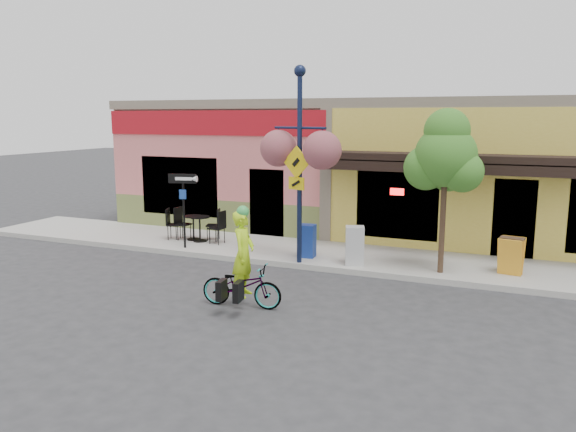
{
  "coord_description": "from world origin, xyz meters",
  "views": [
    {
      "loc": [
        4.51,
        -12.77,
        3.96
      ],
      "look_at": [
        -1.04,
        0.5,
        1.4
      ],
      "focal_mm": 35.0,
      "sensor_mm": 36.0,
      "label": 1
    }
  ],
  "objects_px": {
    "lamp_post": "(300,166)",
    "newspaper_box_blue": "(308,241)",
    "cyclist_rider": "(244,265)",
    "street_tree": "(444,191)",
    "building": "(388,164)",
    "newspaper_box_grey": "(355,246)",
    "bicycle": "(242,286)",
    "one_way_sign": "(184,211)"
  },
  "relations": [
    {
      "from": "bicycle",
      "to": "lamp_post",
      "type": "xyz_separation_m",
      "value": [
        -0.03,
        3.36,
        2.24
      ]
    },
    {
      "from": "building",
      "to": "street_tree",
      "type": "distance_m",
      "value": 7.0
    },
    {
      "from": "building",
      "to": "newspaper_box_blue",
      "type": "xyz_separation_m",
      "value": [
        -0.78,
        -6.24,
        -1.65
      ]
    },
    {
      "from": "one_way_sign",
      "to": "street_tree",
      "type": "relative_size",
      "value": 0.54
    },
    {
      "from": "lamp_post",
      "to": "cyclist_rider",
      "type": "bearing_deg",
      "value": -72.69
    },
    {
      "from": "building",
      "to": "newspaper_box_blue",
      "type": "bearing_deg",
      "value": -97.09
    },
    {
      "from": "cyclist_rider",
      "to": "newspaper_box_blue",
      "type": "bearing_deg",
      "value": -5.31
    },
    {
      "from": "lamp_post",
      "to": "newspaper_box_blue",
      "type": "distance_m",
      "value": 2.18
    },
    {
      "from": "cyclist_rider",
      "to": "street_tree",
      "type": "xyz_separation_m",
      "value": [
        3.51,
        3.8,
        1.28
      ]
    },
    {
      "from": "bicycle",
      "to": "street_tree",
      "type": "height_order",
      "value": "street_tree"
    },
    {
      "from": "street_tree",
      "to": "newspaper_box_blue",
      "type": "bearing_deg",
      "value": 177.28
    },
    {
      "from": "cyclist_rider",
      "to": "street_tree",
      "type": "bearing_deg",
      "value": -49.14
    },
    {
      "from": "building",
      "to": "lamp_post",
      "type": "relative_size",
      "value": 3.57
    },
    {
      "from": "lamp_post",
      "to": "newspaper_box_grey",
      "type": "bearing_deg",
      "value": 29.18
    },
    {
      "from": "building",
      "to": "lamp_post",
      "type": "xyz_separation_m",
      "value": [
        -0.78,
        -6.85,
        0.45
      ]
    },
    {
      "from": "one_way_sign",
      "to": "newspaper_box_grey",
      "type": "bearing_deg",
      "value": -12.39
    },
    {
      "from": "newspaper_box_blue",
      "to": "street_tree",
      "type": "height_order",
      "value": "street_tree"
    },
    {
      "from": "cyclist_rider",
      "to": "street_tree",
      "type": "relative_size",
      "value": 0.45
    },
    {
      "from": "building",
      "to": "one_way_sign",
      "type": "distance_m",
      "value": 8.05
    },
    {
      "from": "bicycle",
      "to": "one_way_sign",
      "type": "distance_m",
      "value": 5.26
    },
    {
      "from": "building",
      "to": "one_way_sign",
      "type": "bearing_deg",
      "value": -124.26
    },
    {
      "from": "street_tree",
      "to": "cyclist_rider",
      "type": "bearing_deg",
      "value": -132.74
    },
    {
      "from": "newspaper_box_grey",
      "to": "newspaper_box_blue",
      "type": "bearing_deg",
      "value": 151.08
    },
    {
      "from": "newspaper_box_blue",
      "to": "street_tree",
      "type": "relative_size",
      "value": 0.22
    },
    {
      "from": "newspaper_box_grey",
      "to": "street_tree",
      "type": "relative_size",
      "value": 0.25
    },
    {
      "from": "cyclist_rider",
      "to": "street_tree",
      "type": "height_order",
      "value": "street_tree"
    },
    {
      "from": "bicycle",
      "to": "street_tree",
      "type": "bearing_deg",
      "value": -49.54
    },
    {
      "from": "cyclist_rider",
      "to": "lamp_post",
      "type": "bearing_deg",
      "value": -5.06
    },
    {
      "from": "bicycle",
      "to": "street_tree",
      "type": "relative_size",
      "value": 0.43
    },
    {
      "from": "cyclist_rider",
      "to": "newspaper_box_blue",
      "type": "distance_m",
      "value": 3.98
    },
    {
      "from": "bicycle",
      "to": "cyclist_rider",
      "type": "xyz_separation_m",
      "value": [
        0.05,
        0.0,
        0.44
      ]
    },
    {
      "from": "lamp_post",
      "to": "newspaper_box_blue",
      "type": "relative_size",
      "value": 5.64
    },
    {
      "from": "bicycle",
      "to": "one_way_sign",
      "type": "height_order",
      "value": "one_way_sign"
    },
    {
      "from": "newspaper_box_blue",
      "to": "newspaper_box_grey",
      "type": "bearing_deg",
      "value": -14.45
    },
    {
      "from": "cyclist_rider",
      "to": "lamp_post",
      "type": "distance_m",
      "value": 3.81
    },
    {
      "from": "one_way_sign",
      "to": "street_tree",
      "type": "distance_m",
      "value": 7.36
    },
    {
      "from": "street_tree",
      "to": "one_way_sign",
      "type": "bearing_deg",
      "value": -178.52
    },
    {
      "from": "newspaper_box_grey",
      "to": "lamp_post",
      "type": "bearing_deg",
      "value": 175.31
    },
    {
      "from": "lamp_post",
      "to": "street_tree",
      "type": "height_order",
      "value": "lamp_post"
    },
    {
      "from": "building",
      "to": "one_way_sign",
      "type": "xyz_separation_m",
      "value": [
        -4.49,
        -6.6,
        -1.01
      ]
    },
    {
      "from": "newspaper_box_blue",
      "to": "newspaper_box_grey",
      "type": "height_order",
      "value": "newspaper_box_grey"
    },
    {
      "from": "lamp_post",
      "to": "newspaper_box_blue",
      "type": "bearing_deg",
      "value": 105.69
    }
  ]
}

